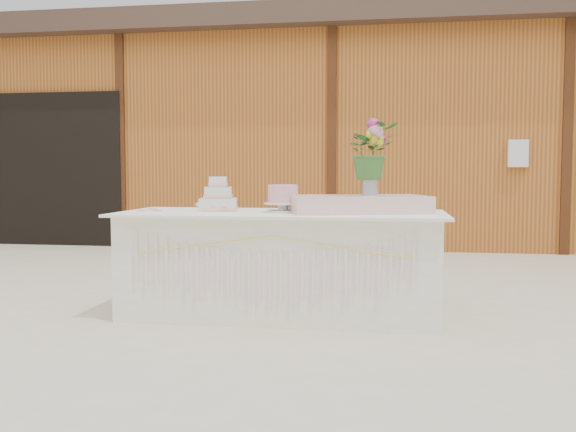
# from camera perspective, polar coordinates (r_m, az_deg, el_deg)

# --- Properties ---
(ground) EXTENTS (80.00, 80.00, 0.00)m
(ground) POSITION_cam_1_polar(r_m,az_deg,el_deg) (4.85, -0.57, -8.77)
(ground) COLOR beige
(ground) RESTS_ON ground
(barn) EXTENTS (12.60, 4.60, 3.30)m
(barn) POSITION_cam_1_polar(r_m,az_deg,el_deg) (10.70, 4.85, 7.23)
(barn) COLOR #AA6223
(barn) RESTS_ON ground
(cake_table) EXTENTS (2.40, 1.00, 0.77)m
(cake_table) POSITION_cam_1_polar(r_m,az_deg,el_deg) (4.77, -0.59, -4.24)
(cake_table) COLOR white
(cake_table) RESTS_ON ground
(wedding_cake) EXTENTS (0.34, 0.34, 0.26)m
(wedding_cake) POSITION_cam_1_polar(r_m,az_deg,el_deg) (4.93, -6.22, 1.50)
(wedding_cake) COLOR silver
(wedding_cake) RESTS_ON cake_table
(pink_cake_stand) EXTENTS (0.28, 0.28, 0.20)m
(pink_cake_stand) POSITION_cam_1_polar(r_m,az_deg,el_deg) (4.71, -0.44, 1.71)
(pink_cake_stand) COLOR white
(pink_cake_stand) RESTS_ON cake_table
(satin_runner) EXTENTS (1.10, 0.83, 0.12)m
(satin_runner) POSITION_cam_1_polar(r_m,az_deg,el_deg) (4.71, 6.20, 1.07)
(satin_runner) COLOR beige
(satin_runner) RESTS_ON cake_table
(flower_vase) EXTENTS (0.12, 0.12, 0.16)m
(flower_vase) POSITION_cam_1_polar(r_m,az_deg,el_deg) (4.78, 7.30, 2.82)
(flower_vase) COLOR #B6B6BB
(flower_vase) RESTS_ON satin_runner
(bouquet) EXTENTS (0.49, 0.48, 0.42)m
(bouquet) POSITION_cam_1_polar(r_m,az_deg,el_deg) (4.79, 7.33, 6.31)
(bouquet) COLOR #336528
(bouquet) RESTS_ON flower_vase
(loose_flowers) EXTENTS (0.25, 0.37, 0.02)m
(loose_flowers) POSITION_cam_1_polar(r_m,az_deg,el_deg) (5.08, -11.70, 0.62)
(loose_flowers) COLOR pink
(loose_flowers) RESTS_ON cake_table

